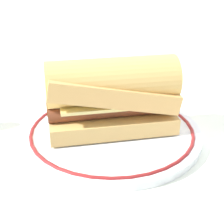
{
  "coord_description": "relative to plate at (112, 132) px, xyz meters",
  "views": [
    {
      "loc": [
        0.11,
        -0.48,
        0.29
      ],
      "look_at": [
        0.01,
        0.01,
        0.04
      ],
      "focal_mm": 54.52,
      "sensor_mm": 36.0,
      "label": 1
    }
  ],
  "objects": [
    {
      "name": "ground_plane",
      "position": [
        -0.01,
        -0.01,
        -0.01
      ],
      "size": [
        1.5,
        1.5,
        0.0
      ],
      "primitive_type": "plane",
      "color": "white"
    },
    {
      "name": "plate",
      "position": [
        0.0,
        0.0,
        0.0
      ],
      "size": [
        0.3,
        0.3,
        0.01
      ],
      "color": "white",
      "rests_on": "ground_plane"
    },
    {
      "name": "sausage_sandwich",
      "position": [
        -0.0,
        -0.0,
        0.07
      ],
      "size": [
        0.22,
        0.16,
        0.12
      ],
      "rotation": [
        0.0,
        0.0,
        0.4
      ],
      "color": "#DCB165",
      "rests_on": "plate"
    }
  ]
}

